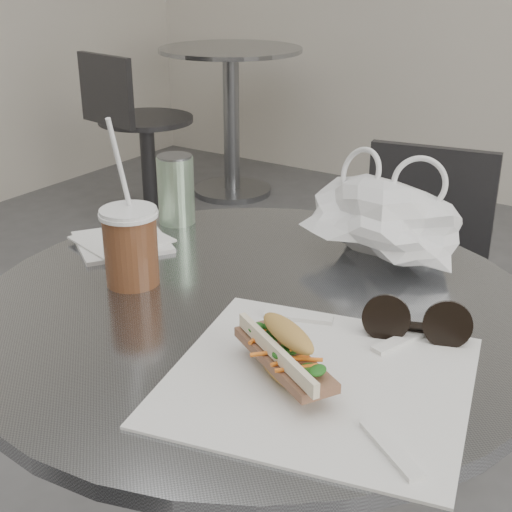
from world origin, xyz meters
The scene contains 11 objects.
cafe_table centered at (0.00, 0.20, 0.47)m, with size 0.76×0.76×0.74m.
bg_table centered at (-1.60, 2.40, 0.47)m, with size 0.70×0.70×0.74m.
chair_far centered at (-0.07, 0.97, 0.33)m, with size 0.39×0.42×0.74m.
bg_chair centered at (-1.65, 1.77, 0.35)m, with size 0.42×0.44×0.79m.
sandwich_paper centered at (0.16, 0.08, 0.74)m, with size 0.32×0.30×0.00m, color white.
banh_mi centered at (0.13, 0.06, 0.77)m, with size 0.20×0.16×0.06m.
iced_coffee centered at (-0.18, 0.16, 0.80)m, with size 0.08×0.08×0.24m.
sunglasses centered at (0.22, 0.22, 0.76)m, with size 0.13×0.07×0.06m.
plastic_bag centered at (0.07, 0.43, 0.80)m, with size 0.23×0.18×0.12m, color silver, non-canonical shape.
napkin_stack centered at (-0.29, 0.25, 0.74)m, with size 0.19×0.19×0.01m.
drink_can centered at (-0.28, 0.38, 0.80)m, with size 0.06×0.06×0.12m.
Camera 1 is at (0.47, -0.51, 1.17)m, focal length 50.00 mm.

